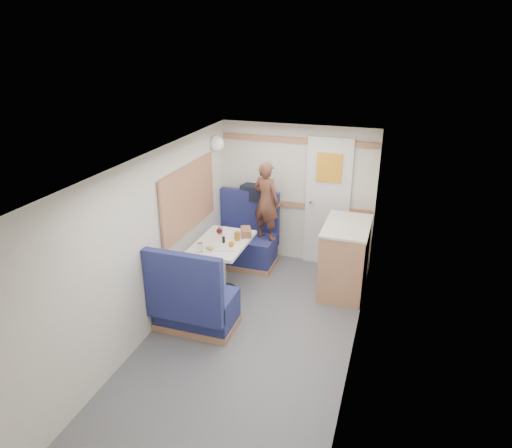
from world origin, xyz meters
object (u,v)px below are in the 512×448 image
(dinette_table, at_px, (222,252))
(bench_near, at_px, (194,306))
(duffel_bag, at_px, (257,193))
(tray, at_px, (224,245))
(orange_fruit, at_px, (232,244))
(beer_glass, at_px, (237,236))
(cheese_block, at_px, (212,247))
(bread_loaf, at_px, (246,232))
(dome_light, at_px, (217,143))
(pepper_grinder, at_px, (224,240))
(person, at_px, (266,201))
(wine_glass, at_px, (219,232))
(tumbler_mid, at_px, (220,231))
(bench_far, at_px, (245,244))
(tumbler_left, at_px, (200,248))
(galley_counter, at_px, (345,257))

(dinette_table, xyz_separation_m, bench_near, (-0.00, -0.86, -0.27))
(duffel_bag, height_order, tray, duffel_bag)
(duffel_bag, relative_size, orange_fruit, 6.76)
(tray, xyz_separation_m, beer_glass, (0.10, 0.20, 0.05))
(cheese_block, xyz_separation_m, bread_loaf, (0.25, 0.53, 0.01))
(dome_light, distance_m, pepper_grinder, 1.41)
(tray, bearing_deg, dinette_table, 122.82)
(bench_near, relative_size, cheese_block, 9.83)
(person, height_order, wine_glass, person)
(dinette_table, distance_m, tray, 0.21)
(tumbler_mid, xyz_separation_m, bread_loaf, (0.33, 0.07, -0.00))
(bench_far, height_order, tumbler_left, bench_far)
(galley_counter, bearing_deg, duffel_bag, 157.42)
(bench_near, bearing_deg, galley_counter, 43.94)
(tray, relative_size, beer_glass, 3.10)
(orange_fruit, height_order, tumbler_mid, tumbler_mid)
(tumbler_left, bearing_deg, cheese_block, 42.92)
(dinette_table, bearing_deg, dome_light, 114.65)
(bread_loaf, bearing_deg, tumbler_mid, -168.13)
(bench_far, bearing_deg, bread_loaf, -69.29)
(dinette_table, relative_size, beer_glass, 8.33)
(galley_counter, relative_size, beer_glass, 8.33)
(dome_light, height_order, galley_counter, dome_light)
(cheese_block, bearing_deg, galley_counter, 28.36)
(galley_counter, bearing_deg, orange_fruit, -152.22)
(cheese_block, height_order, pepper_grinder, pepper_grinder)
(orange_fruit, bearing_deg, duffel_bag, 93.80)
(galley_counter, xyz_separation_m, pepper_grinder, (-1.42, -0.62, 0.30))
(person, relative_size, duffel_bag, 2.45)
(tray, bearing_deg, tumbler_left, -130.39)
(orange_fruit, distance_m, tumbler_mid, 0.43)
(wine_glass, bearing_deg, galley_counter, 19.59)
(person, height_order, pepper_grinder, person)
(galley_counter, relative_size, tray, 2.68)
(person, relative_size, orange_fruit, 16.56)
(tumbler_mid, height_order, beer_glass, beer_glass)
(bench_far, height_order, pepper_grinder, bench_far)
(person, distance_m, wine_glass, 0.92)
(tumbler_mid, bearing_deg, tumbler_left, -93.12)
(bench_far, distance_m, pepper_grinder, 1.04)
(bench_far, distance_m, wine_glass, 1.01)
(cheese_block, height_order, tumbler_left, tumbler_left)
(bench_near, relative_size, tray, 3.06)
(cheese_block, xyz_separation_m, tumbler_left, (-0.11, -0.10, 0.02))
(pepper_grinder, bearing_deg, tray, -64.28)
(tumbler_mid, xyz_separation_m, beer_glass, (0.27, -0.11, 0.00))
(bread_loaf, bearing_deg, wine_glass, -135.76)
(dinette_table, relative_size, tumbler_left, 8.32)
(beer_glass, xyz_separation_m, pepper_grinder, (-0.12, -0.15, -0.01))
(tumbler_mid, bearing_deg, bread_loaf, 11.87)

